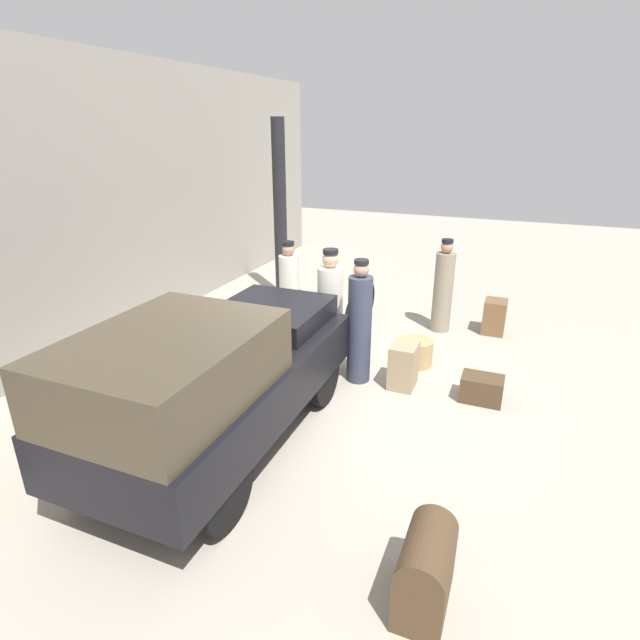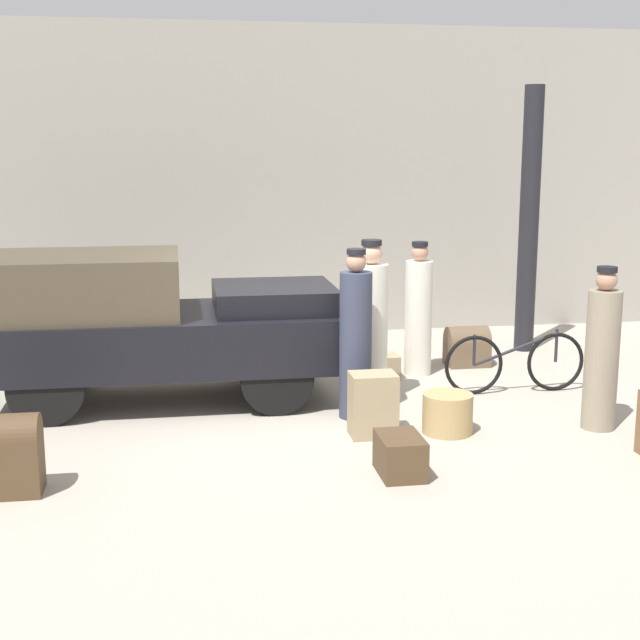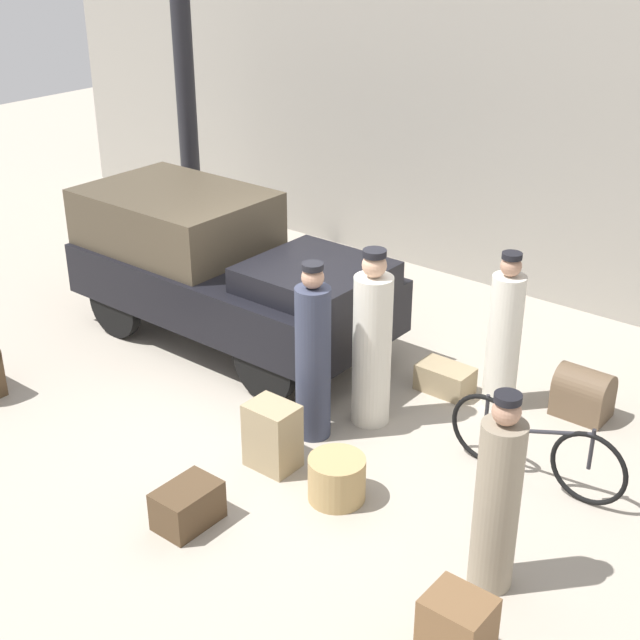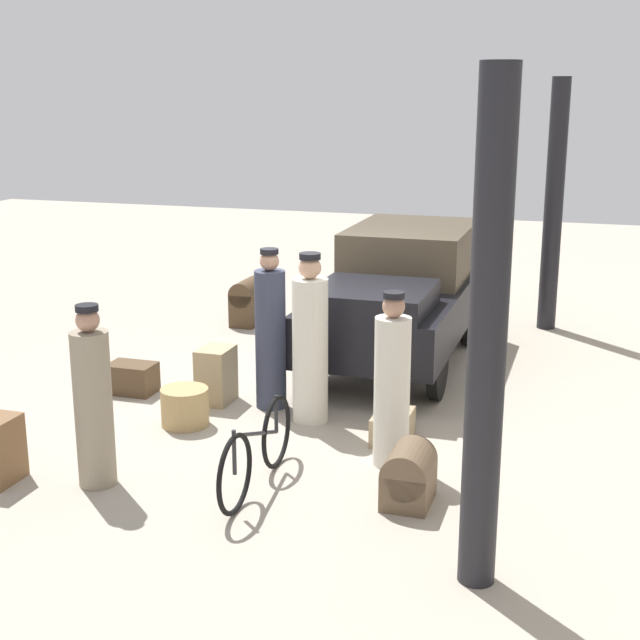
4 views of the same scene
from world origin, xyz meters
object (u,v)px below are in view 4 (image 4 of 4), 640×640
at_px(trunk_umber_medium, 409,476).
at_px(trunk_large_brown, 132,378).
at_px(bicycle, 257,451).
at_px(porter_with_bicycle, 270,335).
at_px(truck, 400,291).
at_px(wicker_basket, 185,407).
at_px(trunk_barrel_dark, 248,301).
at_px(trunk_wicker_pale, 216,375).
at_px(porter_standing_middle, 93,403).
at_px(porter_carrying_trunk, 392,386).
at_px(conductor_in_dark_uniform, 310,345).
at_px(suitcase_small_leather, 393,427).

distance_m(trunk_umber_medium, trunk_large_brown, 4.06).
xyz_separation_m(bicycle, porter_with_bicycle, (-1.99, -0.62, 0.47)).
bearing_deg(truck, wicker_basket, -28.64).
xyz_separation_m(bicycle, trunk_barrel_dark, (-5.25, -2.21, -0.00)).
height_order(bicycle, trunk_umber_medium, bicycle).
xyz_separation_m(truck, trunk_wicker_pale, (2.20, -1.58, -0.60)).
distance_m(bicycle, porter_standing_middle, 1.48).
xyz_separation_m(trunk_umber_medium, trunk_large_brown, (-1.81, -3.63, -0.07)).
distance_m(porter_with_bicycle, porter_carrying_trunk, 1.96).
relative_size(trunk_wicker_pale, trunk_large_brown, 1.17).
bearing_deg(wicker_basket, porter_carrying_trunk, 82.00).
bearing_deg(truck, conductor_in_dark_uniform, -9.43).
xyz_separation_m(porter_carrying_trunk, trunk_large_brown, (-1.06, -3.30, -0.59)).
bearing_deg(trunk_wicker_pale, wicker_basket, -1.77).
height_order(porter_standing_middle, trunk_umber_medium, porter_standing_middle).
relative_size(porter_with_bicycle, trunk_large_brown, 3.31).
xyz_separation_m(bicycle, wicker_basket, (-1.19, -1.28, -0.15)).
distance_m(conductor_in_dark_uniform, porter_standing_middle, 2.43).
bearing_deg(trunk_umber_medium, porter_carrying_trunk, -156.19).
bearing_deg(trunk_barrel_dark, trunk_large_brown, -1.69).
xyz_separation_m(bicycle, porter_carrying_trunk, (-0.87, 0.99, 0.41)).
height_order(truck, wicker_basket, truck).
height_order(wicker_basket, trunk_barrel_dark, trunk_barrel_dark).
distance_m(truck, suitcase_small_leather, 2.86).
bearing_deg(truck, porter_standing_middle, -20.90).
bearing_deg(porter_with_bicycle, porter_standing_middle, -18.10).
height_order(wicker_basket, porter_standing_middle, porter_standing_middle).
height_order(conductor_in_dark_uniform, porter_standing_middle, conductor_in_dark_uniform).
xyz_separation_m(porter_with_bicycle, porter_standing_middle, (2.33, -0.76, -0.06)).
distance_m(wicker_basket, porter_with_bicycle, 1.20).
distance_m(conductor_in_dark_uniform, trunk_barrel_dark, 4.16).
bearing_deg(bicycle, trunk_large_brown, -129.97).
distance_m(bicycle, porter_with_bicycle, 2.13).
height_order(porter_standing_middle, suitcase_small_leather, porter_standing_middle).
relative_size(truck, bicycle, 2.27).
relative_size(wicker_basket, porter_standing_middle, 0.30).
bearing_deg(trunk_umber_medium, trunk_large_brown, -116.50).
bearing_deg(porter_standing_middle, wicker_basket, 176.17).
relative_size(truck, trunk_barrel_dark, 5.61).
relative_size(porter_standing_middle, trunk_barrel_dark, 2.43).
distance_m(porter_carrying_trunk, porter_standing_middle, 2.67).
xyz_separation_m(wicker_basket, conductor_in_dark_uniform, (-0.52, 1.20, 0.63)).
distance_m(porter_standing_middle, trunk_wicker_pale, 2.33).
height_order(wicker_basket, conductor_in_dark_uniform, conductor_in_dark_uniform).
distance_m(truck, wicker_basket, 3.43).
distance_m(truck, bicycle, 4.19).
height_order(conductor_in_dark_uniform, suitcase_small_leather, conductor_in_dark_uniform).
distance_m(truck, trunk_barrel_dark, 2.83).
distance_m(porter_with_bicycle, trunk_large_brown, 1.81).
bearing_deg(porter_with_bicycle, conductor_in_dark_uniform, 62.87).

